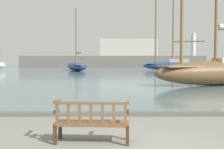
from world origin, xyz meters
TOP-DOWN VIEW (x-y plane):
  - harbor_water at (0.00, 44.00)m, footprint 100.00×80.00m
  - quay_edge_kerb at (0.00, 3.85)m, footprint 40.00×0.30m
  - park_bench at (-0.97, 0.94)m, footprint 1.63×0.62m
  - sailboat_outer_port at (6.77, 13.93)m, footprint 9.77×4.96m
  - sailboat_mid_port at (9.59, 39.26)m, footprint 10.28×5.13m
  - sailboat_mid_starboard at (-5.79, 38.35)m, footprint 5.06×9.92m
  - far_breakwater at (1.16, 56.55)m, footprint 40.43×2.40m

SIDE VIEW (x-z plane):
  - harbor_water at x=0.00m, z-range 0.00..0.08m
  - quay_edge_kerb at x=0.00m, z-range 0.00..0.12m
  - park_bench at x=-0.97m, z-range 0.01..0.93m
  - sailboat_mid_starboard at x=-5.79m, z-range -4.01..5.64m
  - sailboat_outer_port at x=6.77m, z-range -4.56..6.76m
  - sailboat_mid_port at x=9.59m, z-range -6.09..8.32m
  - far_breakwater at x=1.16m, z-range -1.59..5.98m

